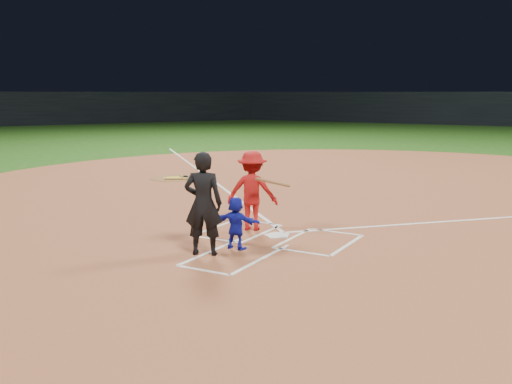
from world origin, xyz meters
The scene contains 12 objects.
ground centered at (0.00, 0.00, 0.00)m, with size 120.00×120.00×0.00m, color #1C4812.
home_plate_dirt centered at (0.00, 6.00, 0.01)m, with size 28.00×28.00×0.01m, color brown.
home_plate centered at (0.00, 0.00, 0.02)m, with size 0.60×0.60×0.02m, color silver.
on_deck_circle centered at (-7.09, 5.65, 0.02)m, with size 1.70×1.70×0.01m, color brown.
on_deck_logo centered at (-7.09, 5.65, 0.02)m, with size 0.80×0.80×0.00m, color yellow.
on_deck_bat_a centered at (-6.94, 5.90, 0.05)m, with size 0.06×0.06×0.84m, color olive.
on_deck_bat_c centered at (-6.79, 5.35, 0.05)m, with size 0.06×0.06×0.84m, color #A4753C.
bat_weight_donut centered at (-6.89, 6.05, 0.05)m, with size 0.19×0.19×0.05m, color black.
catcher centered at (-0.23, -1.32, 0.53)m, with size 0.97×0.31×1.04m, color #161DB8.
umpire centered at (-0.56, -1.96, 0.99)m, with size 0.72×0.47×1.97m, color black.
chalk_markings centered at (0.00, 5.29, 0.01)m, with size 28.35×17.32×0.01m.
batter_at_plate centered at (-0.75, 0.23, 0.90)m, with size 1.51×1.01×1.77m.
Camera 1 is at (5.44, -10.60, 3.03)m, focal length 40.00 mm.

